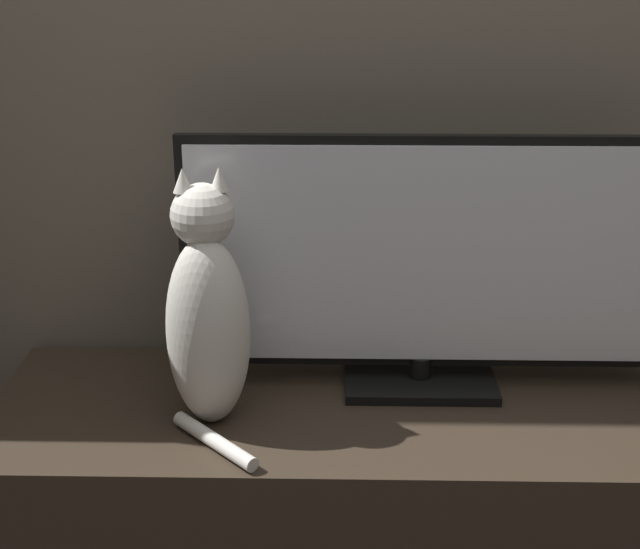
% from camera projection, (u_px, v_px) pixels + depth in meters
% --- Properties ---
extents(tv_stand, '(1.59, 0.53, 0.43)m').
position_uv_depth(tv_stand, '(379.00, 497.00, 1.88)').
color(tv_stand, '#33281E').
rests_on(tv_stand, ground_plane).
extents(tv, '(0.99, 0.19, 0.53)m').
position_uv_depth(tv, '(425.00, 264.00, 1.80)').
color(tv, black).
rests_on(tv, tv_stand).
extents(cat, '(0.20, 0.29, 0.50)m').
position_uv_depth(cat, '(208.00, 315.00, 1.68)').
color(cat, silver).
rests_on(cat, tv_stand).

